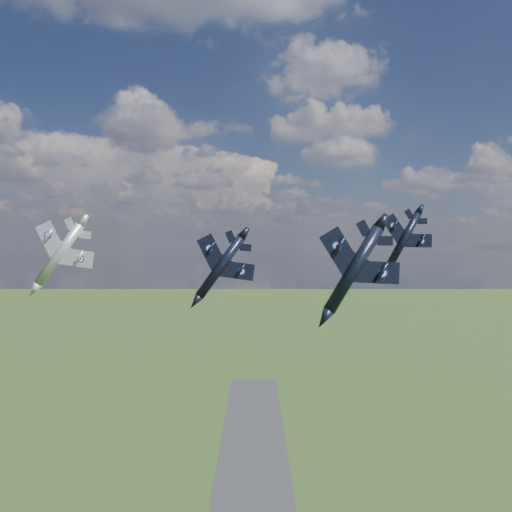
{
  "coord_description": "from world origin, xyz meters",
  "views": [
    {
      "loc": [
        0.78,
        -65.7,
        84.27
      ],
      "look_at": [
        0.91,
        11.09,
        82.9
      ],
      "focal_mm": 35.0,
      "sensor_mm": 36.0,
      "label": 1
    }
  ],
  "objects_px": {
    "jet_high_navy": "(404,239)",
    "jet_left_silver": "(60,254)",
    "jet_lead_navy": "(220,267)",
    "jet_right_navy": "(354,269)"
  },
  "relations": [
    {
      "from": "jet_left_silver",
      "to": "jet_high_navy",
      "type": "bearing_deg",
      "value": 7.03
    },
    {
      "from": "jet_high_navy",
      "to": "jet_left_silver",
      "type": "xyz_separation_m",
      "value": [
        -58.08,
        -6.63,
        -2.51
      ]
    },
    {
      "from": "jet_lead_navy",
      "to": "jet_right_navy",
      "type": "xyz_separation_m",
      "value": [
        17.22,
        -20.14,
        0.49
      ]
    },
    {
      "from": "jet_right_navy",
      "to": "jet_high_navy",
      "type": "height_order",
      "value": "jet_high_navy"
    },
    {
      "from": "jet_lead_navy",
      "to": "jet_left_silver",
      "type": "bearing_deg",
      "value": 178.19
    },
    {
      "from": "jet_right_navy",
      "to": "jet_left_silver",
      "type": "height_order",
      "value": "jet_left_silver"
    },
    {
      "from": "jet_lead_navy",
      "to": "jet_right_navy",
      "type": "distance_m",
      "value": 26.5
    },
    {
      "from": "jet_lead_navy",
      "to": "jet_high_navy",
      "type": "distance_m",
      "value": 33.19
    },
    {
      "from": "jet_high_navy",
      "to": "jet_lead_navy",
      "type": "bearing_deg",
      "value": -163.21
    },
    {
      "from": "jet_lead_navy",
      "to": "jet_high_navy",
      "type": "bearing_deg",
      "value": 17.58
    }
  ]
}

